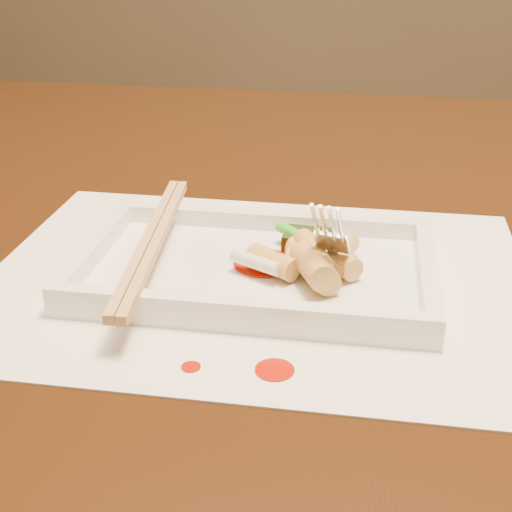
% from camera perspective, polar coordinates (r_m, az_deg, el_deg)
% --- Properties ---
extents(table, '(1.40, 0.90, 0.75)m').
position_cam_1_polar(table, '(0.71, 5.87, -3.56)').
color(table, black).
rests_on(table, ground).
extents(placemat, '(0.40, 0.30, 0.00)m').
position_cam_1_polar(placemat, '(0.53, 0.00, -1.82)').
color(placemat, white).
rests_on(placemat, table).
extents(sauce_splatter_a, '(0.02, 0.02, 0.00)m').
position_cam_1_polar(sauce_splatter_a, '(0.43, 1.50, -9.09)').
color(sauce_splatter_a, '#BC1605').
rests_on(sauce_splatter_a, placemat).
extents(sauce_splatter_b, '(0.01, 0.01, 0.00)m').
position_cam_1_polar(sauce_splatter_b, '(0.43, -5.23, -8.82)').
color(sauce_splatter_b, '#BC1605').
rests_on(sauce_splatter_b, placemat).
extents(plate_base, '(0.26, 0.16, 0.01)m').
position_cam_1_polar(plate_base, '(0.53, 0.00, -1.36)').
color(plate_base, white).
rests_on(plate_base, placemat).
extents(plate_rim_far, '(0.26, 0.01, 0.01)m').
position_cam_1_polar(plate_rim_far, '(0.59, 1.16, 2.86)').
color(plate_rim_far, white).
rests_on(plate_rim_far, plate_base).
extents(plate_rim_near, '(0.26, 0.01, 0.01)m').
position_cam_1_polar(plate_rim_near, '(0.46, -1.49, -4.34)').
color(plate_rim_near, white).
rests_on(plate_rim_near, plate_base).
extents(plate_rim_left, '(0.01, 0.14, 0.01)m').
position_cam_1_polar(plate_rim_left, '(0.56, -12.73, 0.63)').
color(plate_rim_left, white).
rests_on(plate_rim_left, plate_base).
extents(plate_rim_right, '(0.01, 0.14, 0.01)m').
position_cam_1_polar(plate_rim_right, '(0.52, 13.60, -1.26)').
color(plate_rim_right, white).
rests_on(plate_rim_right, plate_base).
extents(veg_piece, '(0.04, 0.03, 0.01)m').
position_cam_1_polar(veg_piece, '(0.56, 4.23, 1.30)').
color(veg_piece, black).
rests_on(veg_piece, plate_base).
extents(scallion_white, '(0.04, 0.03, 0.01)m').
position_cam_1_polar(scallion_white, '(0.51, -0.03, -0.50)').
color(scallion_white, '#EAEACC').
rests_on(scallion_white, plate_base).
extents(scallion_green, '(0.07, 0.07, 0.01)m').
position_cam_1_polar(scallion_green, '(0.53, 4.79, 0.90)').
color(scallion_green, green).
rests_on(scallion_green, plate_base).
extents(chopstick_a, '(0.03, 0.23, 0.01)m').
position_cam_1_polar(chopstick_a, '(0.54, -8.66, 1.34)').
color(chopstick_a, tan).
rests_on(chopstick_a, plate_rim_near).
extents(chopstick_b, '(0.03, 0.23, 0.01)m').
position_cam_1_polar(chopstick_b, '(0.54, -7.85, 1.28)').
color(chopstick_b, tan).
rests_on(chopstick_b, plate_rim_near).
extents(fork, '(0.09, 0.10, 0.14)m').
position_cam_1_polar(fork, '(0.51, 8.19, 6.81)').
color(fork, silver).
rests_on(fork, plate_base).
extents(sauce_blob_0, '(0.05, 0.05, 0.00)m').
position_cam_1_polar(sauce_blob_0, '(0.53, 0.67, -0.57)').
color(sauce_blob_0, '#BC1605').
rests_on(sauce_blob_0, plate_base).
extents(rice_cake_0, '(0.03, 0.05, 0.02)m').
position_cam_1_polar(rice_cake_0, '(0.53, 6.64, 0.09)').
color(rice_cake_0, '#DCB966').
rests_on(rice_cake_0, plate_base).
extents(rice_cake_1, '(0.04, 0.05, 0.02)m').
position_cam_1_polar(rice_cake_1, '(0.52, 6.29, -0.21)').
color(rice_cake_1, '#DCB966').
rests_on(rice_cake_1, plate_base).
extents(rice_cake_2, '(0.04, 0.05, 0.02)m').
position_cam_1_polar(rice_cake_2, '(0.50, 4.53, -0.78)').
color(rice_cake_2, '#DCB966').
rests_on(rice_cake_2, plate_base).
extents(rice_cake_3, '(0.05, 0.03, 0.02)m').
position_cam_1_polar(rice_cake_3, '(0.53, 4.73, 0.11)').
color(rice_cake_3, '#DCB966').
rests_on(rice_cake_3, plate_base).
extents(rice_cake_4, '(0.03, 0.04, 0.02)m').
position_cam_1_polar(rice_cake_4, '(0.50, 5.28, -1.20)').
color(rice_cake_4, '#DCB966').
rests_on(rice_cake_4, plate_base).
extents(rice_cake_5, '(0.03, 0.05, 0.02)m').
position_cam_1_polar(rice_cake_5, '(0.52, 4.52, 0.33)').
color(rice_cake_5, '#DCB966').
rests_on(rice_cake_5, plate_base).
extents(rice_cake_6, '(0.05, 0.02, 0.02)m').
position_cam_1_polar(rice_cake_6, '(0.51, 4.87, -0.51)').
color(rice_cake_6, '#DCB966').
rests_on(rice_cake_6, plate_base).
extents(rice_cake_7, '(0.04, 0.04, 0.02)m').
position_cam_1_polar(rice_cake_7, '(0.51, 1.35, -0.50)').
color(rice_cake_7, '#DCB966').
rests_on(rice_cake_7, plate_base).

